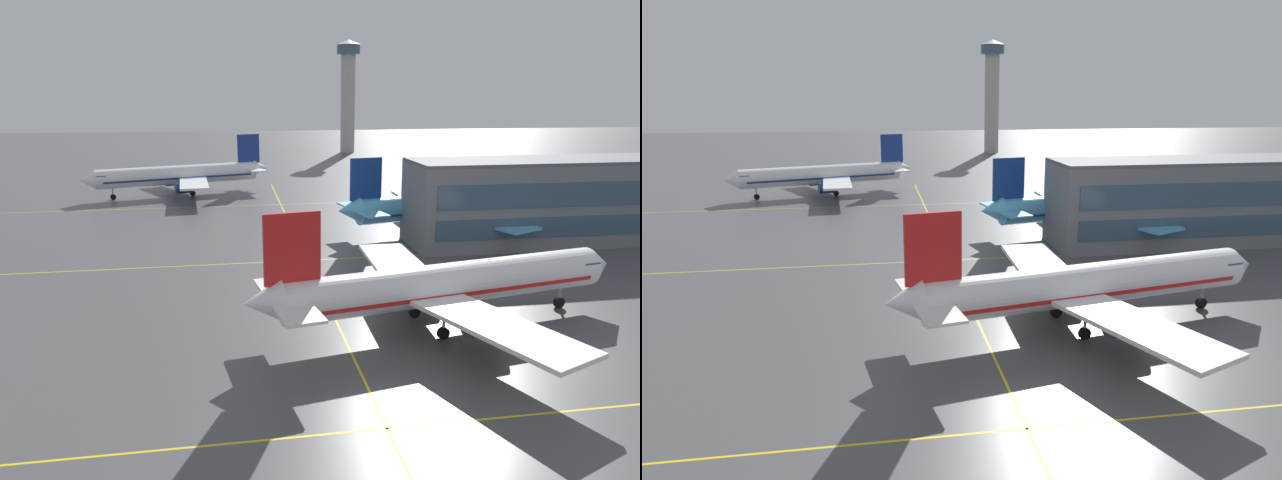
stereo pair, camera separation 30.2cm
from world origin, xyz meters
TOP-DOWN VIEW (x-y plane):
  - ground_plane at (0.00, 0.00)m, footprint 600.00×600.00m
  - airliner_front_gate at (9.71, 13.40)m, footprint 38.42×32.72m
  - airliner_second_row at (24.74, 48.92)m, footprint 39.27×33.34m
  - airliner_third_row at (-20.06, 89.59)m, footprint 39.39×33.61m
  - taxiway_markings at (0.00, 36.45)m, footprint 141.81×126.89m
  - control_tower at (33.72, 171.51)m, footprint 8.82×8.82m

SIDE VIEW (x-z plane):
  - ground_plane at x=0.00m, z-range 0.00..0.00m
  - taxiway_markings at x=0.00m, z-range 0.00..0.01m
  - airliner_front_gate at x=9.71m, z-range -1.90..10.08m
  - airliner_second_row at x=24.74m, z-range -1.95..10.33m
  - airliner_third_row at x=-20.06m, z-range -1.98..10.49m
  - control_tower at x=33.72m, z-range 3.09..42.95m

